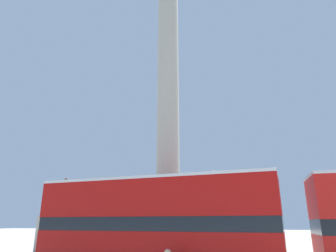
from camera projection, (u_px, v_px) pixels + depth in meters
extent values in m
cube|color=#A39E8E|center=(168.00, 233.00, 18.91)|extent=(4.46, 4.46, 1.25)
cube|color=#A39E8E|center=(168.00, 213.00, 19.29)|extent=(2.72, 2.72, 1.25)
cylinder|color=#A39E8E|center=(168.00, 61.00, 22.70)|extent=(1.57, 1.57, 20.98)
cube|color=#A80F0C|center=(155.00, 252.00, 12.33)|extent=(10.38, 3.54, 1.70)
cube|color=black|center=(156.00, 224.00, 12.68)|extent=(10.37, 3.49, 0.55)
cube|color=#A80F0C|center=(156.00, 199.00, 12.99)|extent=(10.38, 3.54, 1.48)
cube|color=silver|center=(156.00, 181.00, 13.24)|extent=(10.38, 3.54, 0.12)
cube|color=#A39E8E|center=(60.00, 235.00, 25.89)|extent=(4.30, 3.82, 3.05)
ellipsoid|color=brown|center=(64.00, 197.00, 26.87)|extent=(2.50, 1.90, 1.03)
cone|color=brown|center=(77.00, 192.00, 27.19)|extent=(1.15, 0.94, 1.09)
cylinder|color=brown|center=(65.00, 186.00, 27.17)|extent=(0.36, 0.36, 0.90)
sphere|color=brown|center=(66.00, 179.00, 27.35)|extent=(0.28, 0.28, 0.28)
cylinder|color=brown|center=(72.00, 210.00, 26.92)|extent=(0.20, 0.20, 1.16)
cylinder|color=brown|center=(71.00, 209.00, 26.38)|extent=(0.20, 0.20, 1.16)
cylinder|color=brown|center=(55.00, 209.00, 26.68)|extent=(0.20, 0.20, 1.16)
cylinder|color=brown|center=(54.00, 209.00, 26.15)|extent=(0.20, 0.20, 1.16)
cylinder|color=black|center=(216.00, 227.00, 14.95)|extent=(0.14, 0.14, 4.66)
sphere|color=white|center=(214.00, 175.00, 15.74)|extent=(0.49, 0.49, 0.49)
sphere|color=tan|center=(168.00, 252.00, 9.97)|extent=(0.22, 0.22, 0.22)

